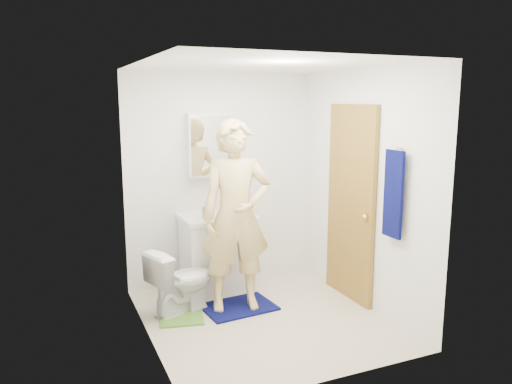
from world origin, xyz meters
The scene contains 22 objects.
floor centered at (0.00, 0.00, -0.01)m, with size 2.20×2.40×0.02m, color beige.
ceiling centered at (0.00, 0.00, 2.41)m, with size 2.20×2.40×0.02m, color white.
wall_back centered at (0.00, 1.21, 1.20)m, with size 2.20×0.02×2.40m, color white.
wall_front centered at (0.00, -1.21, 1.20)m, with size 2.20×0.02×2.40m, color white.
wall_left centered at (-1.11, 0.00, 1.20)m, with size 0.02×2.40×2.40m, color white.
wall_right centered at (1.11, 0.00, 1.20)m, with size 0.02×2.40×2.40m, color white.
vanity_cabinet centered at (-0.15, 0.91, 0.40)m, with size 0.75×0.55×0.80m, color white.
countertop centered at (-0.15, 0.91, 0.83)m, with size 0.79×0.59×0.05m, color white.
sink_basin centered at (-0.15, 0.91, 0.84)m, with size 0.40×0.40×0.03m, color white.
faucet centered at (-0.15, 1.09, 0.91)m, with size 0.03×0.03×0.12m, color silver.
medicine_cabinet centered at (-0.15, 1.14, 1.60)m, with size 0.50×0.12×0.70m, color white.
mirror_panel centered at (-0.15, 1.08, 1.60)m, with size 0.46×0.01×0.66m, color white.
door centered at (1.07, 0.15, 1.02)m, with size 0.05×0.80×2.05m, color #A57A2D.
door_knob centered at (1.03, -0.17, 0.95)m, with size 0.07×0.07×0.07m, color gold.
towel centered at (1.03, -0.57, 1.25)m, with size 0.03×0.24×0.80m, color #070B49.
towel_hook centered at (1.07, -0.57, 1.67)m, with size 0.02×0.02×0.06m, color silver.
toilet centered at (-0.69, 0.44, 0.33)m, with size 0.37×0.66×0.67m, color white.
bath_mat centered at (-0.14, 0.32, 0.01)m, with size 0.71×0.51×0.02m, color #070B49.
green_rug centered at (-0.74, 0.29, 0.01)m, with size 0.41×0.35×0.02m, color #5A9431.
soap_dispenser centered at (-0.30, 0.83, 0.94)m, with size 0.08×0.08×0.18m, color #AB6E50.
toothbrush_cup centered at (0.08, 1.04, 0.90)m, with size 0.14×0.14×0.11m, color #56387C.
man centered at (-0.16, 0.31, 0.97)m, with size 0.69×0.45×1.89m, color #D9BD7A.
Camera 1 is at (-1.88, -4.15, 2.09)m, focal length 35.00 mm.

